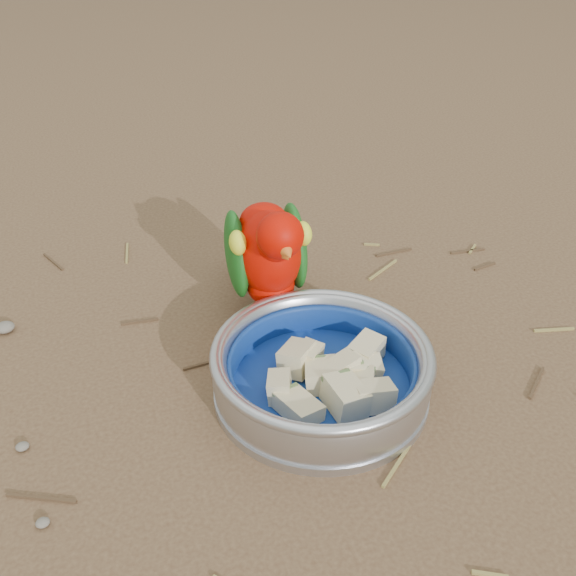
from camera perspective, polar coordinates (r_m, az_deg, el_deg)
name	(u,v)px	position (r m, az deg, el deg)	size (l,w,h in m)	color
ground	(354,425)	(0.68, 5.87, -12.00)	(60.00, 60.00, 0.00)	brown
food_bowl	(321,388)	(0.70, 2.94, -8.85)	(0.23, 0.23, 0.02)	#B2B2BA
bowl_wall	(322,366)	(0.68, 3.01, -6.98)	(0.23, 0.23, 0.04)	#B2B2BA
fruit_wedges	(321,372)	(0.69, 2.99, -7.43)	(0.14, 0.14, 0.03)	beige
lory_parrot	(269,263)	(0.77, -1.72, 2.24)	(0.10, 0.21, 0.17)	#C40B00
ground_debris	(305,382)	(0.72, 1.54, -8.36)	(0.90, 0.80, 0.01)	olive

